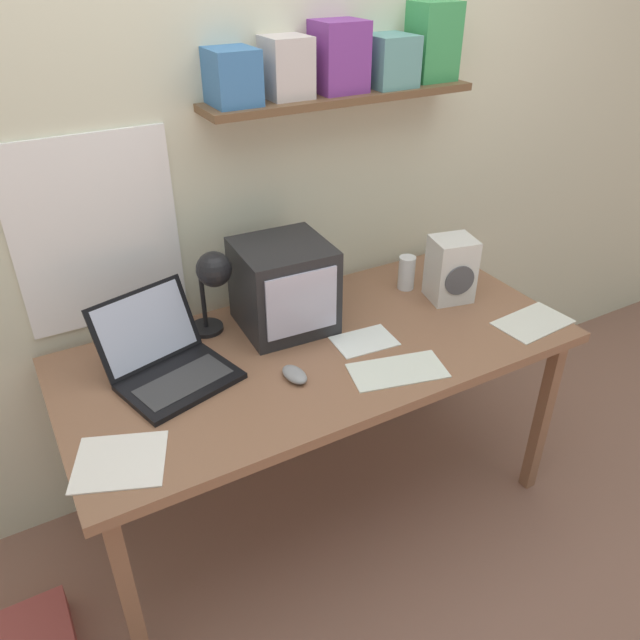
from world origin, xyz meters
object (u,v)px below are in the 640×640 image
loose_paper_near_laptop (120,461)px  loose_paper_near_monitor (397,371)px  laptop (165,358)px  computer_mouse (295,374)px  juice_glass (406,274)px  space_heater (451,269)px  crt_monitor (284,286)px  desk_lamp (213,277)px  printed_handout (533,322)px  open_notebook (364,341)px  corner_desk (320,360)px

loose_paper_near_laptop → loose_paper_near_monitor: bearing=-1.9°
laptop → computer_mouse: size_ratio=3.74×
computer_mouse → loose_paper_near_laptop: size_ratio=0.38×
juice_glass → space_heater: size_ratio=0.55×
crt_monitor → laptop: bearing=-166.7°
desk_lamp → loose_paper_near_laptop: desk_lamp is taller
juice_glass → loose_paper_near_laptop: size_ratio=0.45×
desk_lamp → printed_handout: size_ratio=1.13×
crt_monitor → printed_handout: bearing=-25.8°
printed_handout → loose_paper_near_monitor: 0.59m
space_heater → open_notebook: bearing=-154.8°
desk_lamp → printed_handout: bearing=-47.8°
computer_mouse → desk_lamp: bearing=108.4°
desk_lamp → computer_mouse: 0.42m
corner_desk → juice_glass: 0.53m
desk_lamp → computer_mouse: size_ratio=2.85×
space_heater → open_notebook: 0.46m
crt_monitor → loose_paper_near_laptop: crt_monitor is taller
laptop → space_heater: 1.08m
laptop → juice_glass: (0.98, 0.09, -0.00)m
printed_handout → crt_monitor: bearing=151.2°
loose_paper_near_monitor → space_heater: bearing=33.6°
desk_lamp → corner_desk: bearing=-62.0°
space_heater → crt_monitor: bearing=-179.5°
corner_desk → loose_paper_near_laptop: bearing=-163.2°
laptop → open_notebook: (0.63, -0.15, -0.06)m
laptop → computer_mouse: laptop is taller
printed_handout → loose_paper_near_laptop: bearing=178.9°
desk_lamp → loose_paper_near_laptop: bearing=-158.0°
printed_handout → loose_paper_near_laptop: (-1.45, 0.03, 0.00)m
laptop → space_heater: (1.07, -0.05, 0.06)m
corner_desk → laptop: laptop is taller
juice_glass → loose_paper_near_laptop: 1.27m
space_heater → loose_paper_near_monitor: (-0.44, -0.29, -0.12)m
desk_lamp → open_notebook: bearing=-56.4°
crt_monitor → laptop: size_ratio=0.76×
desk_lamp → space_heater: (0.85, -0.18, -0.10)m
corner_desk → crt_monitor: bearing=103.1°
desk_lamp → printed_handout: (1.00, -0.47, -0.22)m
open_notebook → space_heater: bearing=12.7°
laptop → juice_glass: size_ratio=3.14×
corner_desk → open_notebook: size_ratio=7.89×
space_heater → loose_paper_near_laptop: space_heater is taller
laptop → juice_glass: 0.98m
computer_mouse → loose_paper_near_monitor: (0.30, -0.12, -0.01)m
juice_glass → space_heater: (0.09, -0.14, 0.06)m
desk_lamp → juice_glass: size_ratio=2.39×
corner_desk → loose_paper_near_laptop: 0.75m
space_heater → loose_paper_near_laptop: size_ratio=0.83×
loose_paper_near_laptop → space_heater: bearing=11.4°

